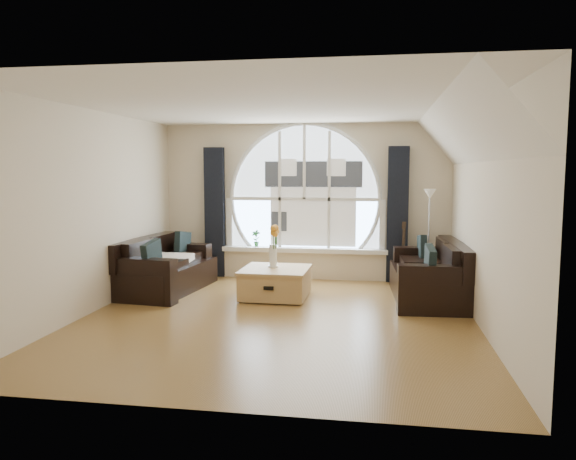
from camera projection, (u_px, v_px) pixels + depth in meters
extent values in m
cube|color=brown|center=(277.00, 319.00, 7.02)|extent=(5.00, 5.50, 0.01)
cube|color=silver|center=(276.00, 105.00, 6.72)|extent=(5.00, 5.50, 0.01)
cube|color=beige|center=(305.00, 202.00, 9.57)|extent=(5.00, 0.01, 2.70)
cube|color=beige|center=(212.00, 242.00, 4.17)|extent=(5.00, 0.01, 2.70)
cube|color=beige|center=(92.00, 212.00, 7.26)|extent=(0.01, 5.50, 2.70)
cube|color=beige|center=(484.00, 217.00, 6.48)|extent=(0.01, 5.50, 2.70)
cube|color=silver|center=(460.00, 132.00, 6.41)|extent=(0.92, 5.50, 0.72)
cube|color=silver|center=(305.00, 186.00, 9.51)|extent=(2.60, 0.06, 2.15)
cube|color=white|center=(304.00, 250.00, 9.56)|extent=(2.90, 0.22, 0.08)
cube|color=white|center=(304.00, 186.00, 9.48)|extent=(2.76, 0.08, 2.15)
cube|color=silver|center=(313.00, 193.00, 9.48)|extent=(1.70, 0.02, 1.50)
cube|color=black|center=(215.00, 212.00, 9.72)|extent=(0.35, 0.12, 2.30)
cube|color=black|center=(398.00, 215.00, 9.22)|extent=(0.35, 0.12, 2.30)
cube|color=black|center=(166.00, 266.00, 8.60)|extent=(1.15, 1.99, 0.84)
cube|color=black|center=(429.00, 273.00, 7.99)|extent=(1.07, 1.98, 0.86)
cube|color=#A78251|center=(275.00, 281.00, 8.17)|extent=(1.00, 1.00, 0.48)
cube|color=silver|center=(172.00, 260.00, 8.58)|extent=(0.57, 0.57, 0.10)
cube|color=white|center=(273.00, 242.00, 8.19)|extent=(0.24, 0.24, 0.70)
cube|color=#B2B2B2|center=(429.00, 238.00, 8.86)|extent=(0.24, 0.24, 1.60)
cube|color=olive|center=(403.00, 253.00, 9.08)|extent=(0.41, 0.32, 1.06)
imported|color=#1E6023|center=(256.00, 238.00, 9.68)|extent=(0.17, 0.13, 0.30)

